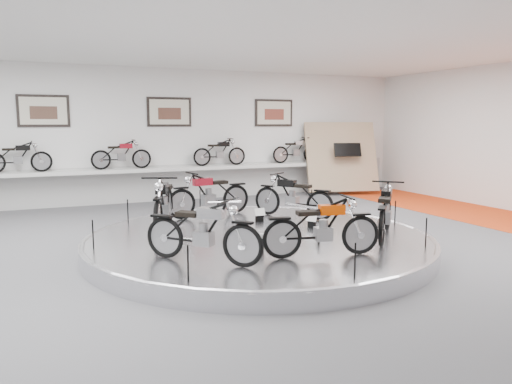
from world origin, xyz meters
name	(u,v)px	position (x,y,z in m)	size (l,w,h in m)	color
floor	(266,254)	(0.00, 0.00, 0.00)	(16.00, 16.00, 0.00)	#4E4E51
ceiling	(266,27)	(0.00, 0.00, 4.00)	(16.00, 16.00, 0.00)	white
wall_back	(170,135)	(0.00, 7.00, 2.00)	(16.00, 16.00, 0.00)	white
dado_band	(171,183)	(0.00, 6.98, 0.55)	(15.68, 0.04, 1.10)	#BCBCBA
display_platform	(259,243)	(0.00, 0.30, 0.15)	(6.40, 6.40, 0.30)	silver
platform_rim	(259,236)	(0.00, 0.30, 0.27)	(6.40, 6.40, 0.10)	#B2B2BA
shelf	(173,169)	(0.00, 6.70, 1.00)	(11.00, 0.55, 0.10)	silver
poster_left	(44,111)	(-3.50, 6.96, 2.70)	(1.35, 0.06, 0.88)	beige
poster_center	(169,112)	(0.00, 6.96, 2.70)	(1.35, 0.06, 0.88)	beige
poster_right	(274,113)	(3.50, 6.96, 2.70)	(1.35, 0.06, 0.88)	beige
display_panel	(341,157)	(5.60, 6.10, 1.25)	(2.40, 0.12, 2.40)	tan
shelf_bike_a	(18,159)	(-4.20, 6.70, 1.42)	(1.22, 0.42, 0.73)	black
shelf_bike_b	(121,156)	(-1.50, 6.70, 1.42)	(1.22, 0.42, 0.73)	maroon
shelf_bike_c	(220,154)	(1.50, 6.70, 1.42)	(1.22, 0.42, 0.73)	black
shelf_bike_d	(296,152)	(4.20, 6.70, 1.42)	(1.22, 0.42, 0.73)	#A7A7AB
bike_a	(293,196)	(1.38, 1.57, 0.79)	(1.65, 0.58, 0.97)	black
bike_b	(209,194)	(-0.25, 2.48, 0.80)	(1.71, 0.61, 1.01)	maroon
bike_c	(164,203)	(-1.55, 1.30, 0.86)	(1.89, 0.67, 1.11)	black
bike_d	(202,231)	(-1.53, -1.06, 0.79)	(1.66, 0.59, 0.98)	#A7A7AB
bike_e	(322,227)	(0.28, -1.48, 0.77)	(1.61, 0.57, 0.95)	#CE3A00
bike_f	(385,211)	(1.99, -0.85, 0.80)	(1.70, 0.60, 1.00)	black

